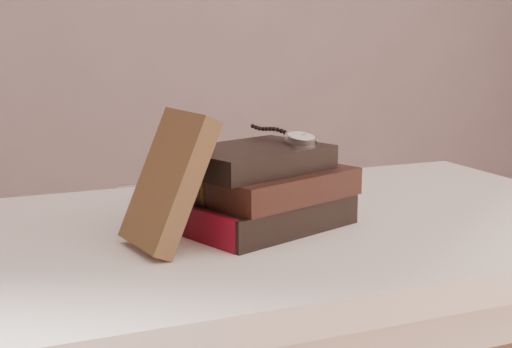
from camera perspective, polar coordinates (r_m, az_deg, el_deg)
name	(u,v)px	position (r m, az deg, el deg)	size (l,w,h in m)	color
table	(287,281)	(1.06, 2.48, -8.47)	(1.00, 0.60, 0.75)	white
book_stack	(263,190)	(0.99, 0.60, -1.24)	(0.27, 0.22, 0.11)	black
journal	(169,181)	(0.89, -6.94, -0.56)	(0.03, 0.11, 0.18)	#422C19
pocket_watch	(297,137)	(1.01, 3.30, 2.94)	(0.06, 0.15, 0.02)	silver
eyeglasses	(183,181)	(0.99, -5.82, -0.58)	(0.12, 0.13, 0.04)	silver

